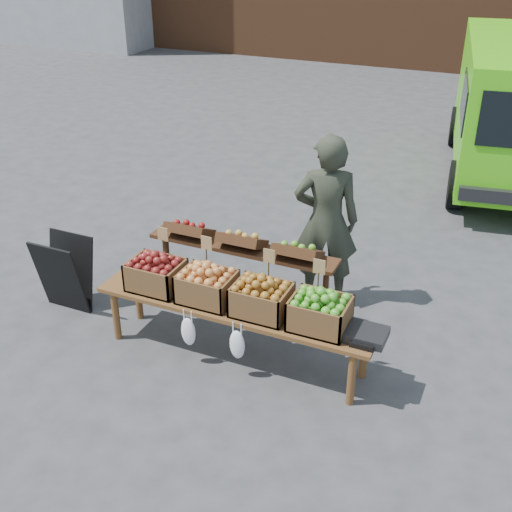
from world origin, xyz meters
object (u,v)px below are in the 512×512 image
at_px(chalkboard_sign, 65,274).
at_px(display_bench, 234,332).
at_px(crate_russet_pears, 207,287).
at_px(crate_green_apples, 320,314).
at_px(crate_red_apples, 261,300).
at_px(weighing_scale, 367,335).
at_px(vendor, 326,221).
at_px(back_table, 242,270).
at_px(crate_golden_apples, 156,275).

bearing_deg(chalkboard_sign, display_bench, -1.47).
relative_size(crate_russet_pears, crate_green_apples, 1.00).
relative_size(crate_red_apples, weighing_scale, 1.47).
height_order(vendor, crate_red_apples, vendor).
bearing_deg(vendor, back_table, 23.09).
relative_size(crate_red_apples, crate_green_apples, 1.00).
xyz_separation_m(crate_red_apples, crate_green_apples, (0.55, 0.00, 0.00)).
bearing_deg(display_bench, back_table, 109.28).
bearing_deg(chalkboard_sign, vendor, 28.03).
bearing_deg(vendor, crate_golden_apples, 27.61).
distance_m(chalkboard_sign, crate_red_apples, 2.30).
distance_m(chalkboard_sign, crate_russet_pears, 1.76).
height_order(chalkboard_sign, crate_golden_apples, crate_golden_apples).
bearing_deg(crate_green_apples, weighing_scale, 0.00).
relative_size(chalkboard_sign, crate_golden_apples, 1.66).
height_order(crate_golden_apples, crate_red_apples, same).
bearing_deg(back_table, weighing_scale, -25.61).
bearing_deg(weighing_scale, display_bench, 180.00).
distance_m(vendor, crate_red_apples, 1.37).
xyz_separation_m(vendor, chalkboard_sign, (-2.43, -1.27, -0.52)).
bearing_deg(display_bench, crate_red_apples, 0.00).
bearing_deg(display_bench, crate_russet_pears, 180.00).
bearing_deg(display_bench, vendor, 72.43).
distance_m(chalkboard_sign, weighing_scale, 3.26).
xyz_separation_m(back_table, crate_golden_apples, (-0.57, -0.72, 0.19)).
distance_m(display_bench, crate_green_apples, 0.93).
distance_m(chalkboard_sign, back_table, 1.88).
height_order(chalkboard_sign, back_table, back_table).
relative_size(back_table, crate_red_apples, 4.20).
xyz_separation_m(back_table, crate_red_apples, (0.53, -0.72, 0.19)).
xyz_separation_m(chalkboard_sign, crate_golden_apples, (1.18, -0.06, 0.29)).
distance_m(crate_golden_apples, weighing_scale, 2.08).
distance_m(crate_golden_apples, crate_russet_pears, 0.55).
relative_size(crate_russet_pears, weighing_scale, 1.47).
height_order(crate_red_apples, weighing_scale, crate_red_apples).
bearing_deg(weighing_scale, back_table, 154.39).
height_order(crate_russet_pears, crate_red_apples, same).
bearing_deg(crate_red_apples, vendor, 83.65).
height_order(display_bench, crate_golden_apples, crate_golden_apples).
bearing_deg(crate_red_apples, back_table, 126.20).
xyz_separation_m(crate_red_apples, weighing_scale, (0.97, 0.00, -0.10)).
bearing_deg(crate_golden_apples, crate_red_apples, 0.00).
bearing_deg(back_table, crate_green_apples, -33.77).
height_order(vendor, back_table, vendor).
bearing_deg(crate_green_apples, crate_russet_pears, 180.00).
bearing_deg(crate_red_apples, display_bench, 180.00).
relative_size(back_table, crate_green_apples, 4.20).
height_order(crate_green_apples, weighing_scale, crate_green_apples).
bearing_deg(crate_red_apples, crate_golden_apples, 180.00).
distance_m(crate_russet_pears, crate_red_apples, 0.55).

